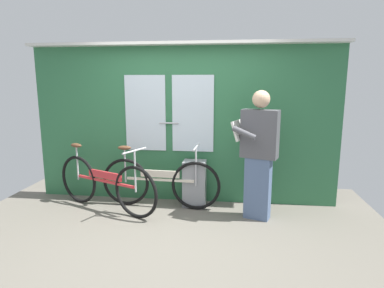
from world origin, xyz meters
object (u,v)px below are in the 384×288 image
object	(u,v)px
trash_bin_by_wall	(195,183)
bicycle_leaning_behind	(105,184)
passenger_reading_newspaper	(258,153)
bicycle_near_door	(160,182)

from	to	relation	value
trash_bin_by_wall	bicycle_leaning_behind	bearing A→B (deg)	-165.03
trash_bin_by_wall	passenger_reading_newspaper	bearing A→B (deg)	-22.21
passenger_reading_newspaper	trash_bin_by_wall	size ratio (longest dim) A/B	2.54
bicycle_near_door	trash_bin_by_wall	distance (m)	0.51
bicycle_near_door	passenger_reading_newspaper	distance (m)	1.45
bicycle_near_door	bicycle_leaning_behind	bearing A→B (deg)	-162.85
passenger_reading_newspaper	bicycle_leaning_behind	bearing A→B (deg)	18.53
bicycle_leaning_behind	passenger_reading_newspaper	bearing A→B (deg)	23.27
bicycle_near_door	passenger_reading_newspaper	xyz separation A→B (m)	(1.35, -0.21, 0.51)
bicycle_near_door	trash_bin_by_wall	size ratio (longest dim) A/B	2.62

